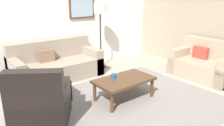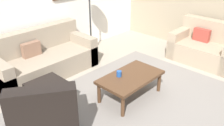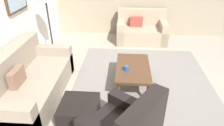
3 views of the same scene
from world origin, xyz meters
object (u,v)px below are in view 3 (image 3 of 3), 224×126
object	(u,v)px
cup	(126,68)
lamp_standing	(46,3)
couch_loveseat	(141,31)
coffee_table	(133,69)
couch_main	(27,84)
ottoman	(80,113)

from	to	relation	value
cup	lamp_standing	distance (m)	2.13
couch_loveseat	coffee_table	xyz separation A→B (m)	(-2.32, 0.29, 0.06)
couch_main	coffee_table	bearing A→B (deg)	-73.83
coffee_table	cup	world-z (taller)	cup
lamp_standing	ottoman	bearing A→B (deg)	-151.33
couch_loveseat	lamp_standing	bearing A→B (deg)	126.77
coffee_table	cup	size ratio (longest dim) A/B	11.38
ottoman	lamp_standing	world-z (taller)	lamp_standing
couch_loveseat	ottoman	bearing A→B (deg)	162.07
ottoman	couch_loveseat	bearing A→B (deg)	-17.93
coffee_table	cup	xyz separation A→B (m)	(-0.15, 0.13, 0.10)
ottoman	couch_main	bearing A→B (deg)	62.49
ottoman	coffee_table	size ratio (longest dim) A/B	0.51
couch_main	cup	xyz separation A→B (m)	(0.40, -1.74, 0.16)
couch_main	cup	bearing A→B (deg)	-77.17
couch_loveseat	ottoman	world-z (taller)	couch_loveseat
couch_main	lamp_standing	world-z (taller)	lamp_standing
ottoman	coffee_table	bearing A→B (deg)	-36.55
ottoman	lamp_standing	size ratio (longest dim) A/B	0.33
couch_loveseat	cup	xyz separation A→B (m)	(-2.46, 0.42, 0.16)
ottoman	cup	size ratio (longest dim) A/B	5.79
couch_loveseat	lamp_standing	size ratio (longest dim) A/B	0.82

